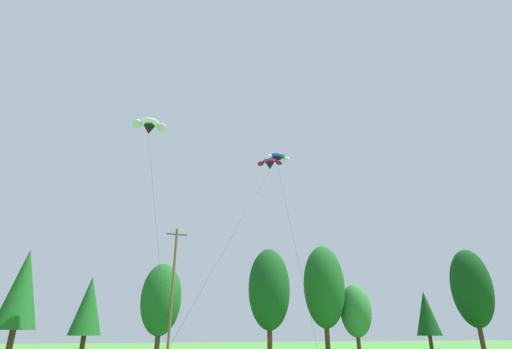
# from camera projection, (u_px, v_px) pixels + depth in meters

# --- Properties ---
(treeline_tree_d) EXTENTS (3.96, 3.96, 10.73)m
(treeline_tree_d) POSITION_uv_depth(u_px,v_px,m) (22.00, 289.00, 39.81)
(treeline_tree_d) COLOR #472D19
(treeline_tree_d) RESTS_ON ground_plane
(treeline_tree_e) EXTENTS (3.49, 3.49, 8.59)m
(treeline_tree_e) POSITION_uv_depth(u_px,v_px,m) (88.00, 305.00, 43.83)
(treeline_tree_e) COLOR #472D19
(treeline_tree_e) RESTS_ON ground_plane
(treeline_tree_f) EXTENTS (4.50, 4.50, 9.99)m
(treeline_tree_f) POSITION_uv_depth(u_px,v_px,m) (161.00, 299.00, 43.97)
(treeline_tree_f) COLOR #472D19
(treeline_tree_f) RESTS_ON ground_plane
(treeline_tree_g) EXTENTS (5.23, 5.23, 12.71)m
(treeline_tree_g) POSITION_uv_depth(u_px,v_px,m) (269.00, 289.00, 49.28)
(treeline_tree_g) COLOR #472D19
(treeline_tree_g) RESTS_ON ground_plane
(treeline_tree_h) EXTENTS (5.56, 5.56, 13.92)m
(treeline_tree_h) POSITION_uv_depth(u_px,v_px,m) (324.00, 286.00, 53.31)
(treeline_tree_h) COLOR #472D19
(treeline_tree_h) RESTS_ON ground_plane
(treeline_tree_i) EXTENTS (4.17, 4.17, 8.77)m
(treeline_tree_i) POSITION_uv_depth(u_px,v_px,m) (356.00, 311.00, 52.84)
(treeline_tree_i) COLOR #472D19
(treeline_tree_i) RESTS_ON ground_plane
(treeline_tree_j) EXTENTS (3.39, 3.39, 8.15)m
(treeline_tree_j) POSITION_uv_depth(u_px,v_px,m) (426.00, 313.00, 55.86)
(treeline_tree_j) COLOR #472D19
(treeline_tree_j) RESTS_ON ground_plane
(treeline_tree_k) EXTENTS (5.68, 5.68, 14.36)m
(treeline_tree_k) POSITION_uv_depth(u_px,v_px,m) (472.00, 288.00, 57.81)
(treeline_tree_k) COLOR #472D19
(treeline_tree_k) RESTS_ON ground_plane
(utility_pole) EXTENTS (2.20, 0.26, 12.92)m
(utility_pole) POSITION_uv_depth(u_px,v_px,m) (173.00, 288.00, 39.67)
(utility_pole) COLOR brown
(utility_pole) RESTS_ON ground_plane
(parafoil_kite_high_white) EXTENTS (4.16, 18.85, 24.03)m
(parafoil_kite_high_white) POSITION_uv_depth(u_px,v_px,m) (149.00, 126.00, 44.91)
(parafoil_kite_high_white) COLOR white
(parafoil_kite_mid_blue_white) EXTENTS (6.19, 17.47, 19.09)m
(parafoil_kite_mid_blue_white) POSITION_uv_depth(u_px,v_px,m) (278.00, 159.00, 42.26)
(parafoil_kite_mid_blue_white) COLOR blue
(parafoil_kite_far_magenta) EXTENTS (12.09, 13.65, 18.46)m
(parafoil_kite_far_magenta) POSITION_uv_depth(u_px,v_px,m) (270.00, 163.00, 41.90)
(parafoil_kite_far_magenta) COLOR #D12893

